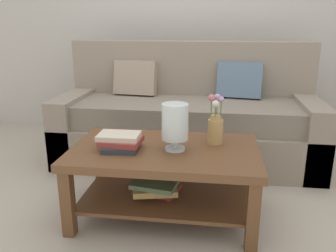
{
  "coord_description": "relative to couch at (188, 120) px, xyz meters",
  "views": [
    {
      "loc": [
        0.29,
        -2.33,
        1.25
      ],
      "look_at": [
        -0.02,
        -0.12,
        0.57
      ],
      "focal_mm": 37.51,
      "sensor_mm": 36.0,
      "label": 1
    }
  ],
  "objects": [
    {
      "name": "flower_pitcher",
      "position": [
        0.25,
        -0.92,
        0.23
      ],
      "size": [
        0.1,
        0.12,
        0.33
      ],
      "color": "tan",
      "rests_on": "coffee_table"
    },
    {
      "name": "glass_hurricane_vase",
      "position": [
        0.01,
        -1.08,
        0.28
      ],
      "size": [
        0.16,
        0.16,
        0.29
      ],
      "color": "silver",
      "rests_on": "coffee_table"
    },
    {
      "name": "back_wall",
      "position": [
        -0.04,
        0.87,
        0.99
      ],
      "size": [
        6.4,
        0.12,
        2.7
      ],
      "primitive_type": "cube",
      "color": "#BCB7B2",
      "rests_on": "ground"
    },
    {
      "name": "couch",
      "position": [
        0.0,
        0.0,
        0.0
      ],
      "size": [
        2.29,
        0.9,
        1.06
      ],
      "color": "gray",
      "rests_on": "ground"
    },
    {
      "name": "ground_plane",
      "position": [
        -0.04,
        -0.78,
        -0.36
      ],
      "size": [
        10.0,
        10.0,
        0.0
      ],
      "primitive_type": "plane",
      "color": "#ADA393"
    },
    {
      "name": "book_stack_main",
      "position": [
        -0.33,
        -1.11,
        0.16
      ],
      "size": [
        0.27,
        0.24,
        0.1
      ],
      "color": "#2D333D",
      "rests_on": "coffee_table"
    },
    {
      "name": "coffee_table",
      "position": [
        -0.06,
        -1.06,
        -0.03
      ],
      "size": [
        1.18,
        0.72,
        0.47
      ],
      "color": "brown",
      "rests_on": "ground"
    }
  ]
}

